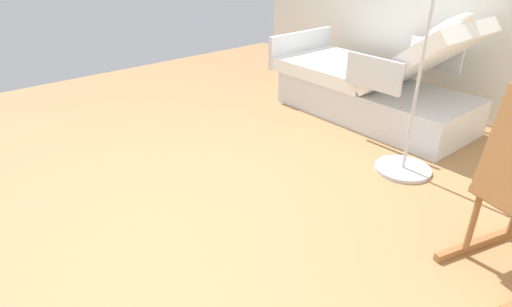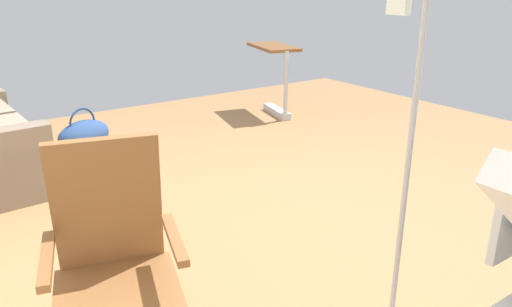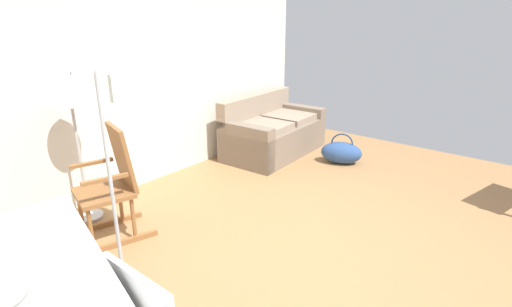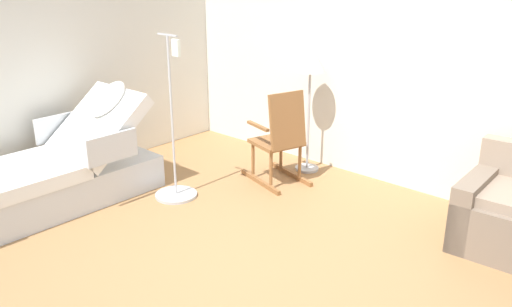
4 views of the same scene
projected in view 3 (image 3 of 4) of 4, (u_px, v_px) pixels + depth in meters
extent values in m
plane|color=#9E7247|center=(314.00, 257.00, 3.38)|extent=(7.17, 7.17, 0.00)
cube|color=silver|center=(128.00, 73.00, 4.42)|extent=(5.94, 0.10, 2.70)
cube|color=silver|center=(137.00, 296.00, 1.99)|extent=(0.04, 0.56, 0.28)
cube|color=#7D6C5C|center=(275.00, 139.00, 5.83)|extent=(1.64, 0.93, 0.45)
cube|color=gray|center=(262.00, 127.00, 5.44)|extent=(0.71, 0.68, 0.10)
cube|color=gray|center=(290.00, 117.00, 5.99)|extent=(0.71, 0.68, 0.10)
cube|color=gray|center=(256.00, 108.00, 5.88)|extent=(1.61, 0.24, 0.40)
cube|color=#7D6C5C|center=(245.00, 146.00, 5.26)|extent=(0.22, 0.86, 0.60)
cube|color=#7D6C5C|center=(299.00, 124.00, 6.34)|extent=(0.22, 0.86, 0.60)
cube|color=brown|center=(103.00, 225.00, 3.86)|extent=(0.74, 0.25, 0.05)
cube|color=brown|center=(116.00, 245.00, 3.52)|extent=(0.74, 0.25, 0.05)
cylinder|color=brown|center=(91.00, 227.00, 3.37)|extent=(0.04, 0.04, 0.40)
cylinder|color=brown|center=(80.00, 210.00, 3.66)|extent=(0.04, 0.04, 0.40)
cylinder|color=brown|center=(133.00, 215.00, 3.56)|extent=(0.04, 0.04, 0.40)
cylinder|color=brown|center=(120.00, 200.00, 3.86)|extent=(0.04, 0.04, 0.40)
cube|color=brown|center=(104.00, 193.00, 3.55)|extent=(0.57, 0.59, 0.04)
cube|color=brown|center=(122.00, 157.00, 3.55)|extent=(0.23, 0.45, 0.60)
cube|color=brown|center=(105.00, 179.00, 3.28)|extent=(0.38, 0.15, 0.03)
cube|color=brown|center=(91.00, 163.00, 3.64)|extent=(0.38, 0.15, 0.03)
cylinder|color=#B2B5BA|center=(89.00, 216.00, 4.03)|extent=(0.28, 0.28, 0.03)
cylinder|color=#B2B5BA|center=(81.00, 162.00, 3.84)|extent=(0.03, 0.03, 1.15)
cone|color=silver|center=(69.00, 88.00, 3.59)|extent=(0.34, 0.34, 0.30)
ellipsoid|color=#2D4C84|center=(341.00, 153.00, 5.47)|extent=(0.51, 0.64, 0.30)
torus|color=navy|center=(342.00, 144.00, 5.42)|extent=(0.13, 0.29, 0.30)
cylinder|color=#B2B5BA|center=(114.00, 206.00, 2.42)|extent=(0.02, 0.02, 1.65)
cube|color=#B2B5BA|center=(96.00, 71.00, 2.15)|extent=(0.28, 0.02, 0.02)
cube|color=white|center=(117.00, 88.00, 2.27)|extent=(0.09, 0.04, 0.16)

